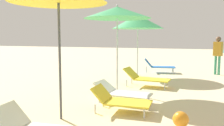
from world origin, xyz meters
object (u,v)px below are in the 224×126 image
Objects in this scene: person_walking_near at (218,51)px; umbrella_farthest at (138,22)px; lounger_farthest_shoreside at (159,66)px; lounger_third_shoreside at (120,100)px; lounger_fourth_inland at (122,92)px; lounger_fourth_shoreside at (146,78)px; umbrella_fourth at (117,13)px; beach_ball at (181,119)px.

umbrella_farthest is at bearing 140.89° from person_walking_near.
lounger_farthest_shoreside is at bearing 57.93° from umbrella_farthest.
lounger_fourth_inland is at bearing 101.44° from lounger_third_shoreside.
umbrella_farthest is at bearing 102.67° from lounger_fourth_inland.
lounger_third_shoreside is 0.86× the size of lounger_fourth_shoreside.
lounger_fourth_shoreside is at bearing 54.61° from umbrella_fourth.
umbrella_fourth reaches higher than person_walking_near.
beach_ball is (-0.90, -7.31, -0.92)m from person_walking_near.
umbrella_fourth is 1.75× the size of lounger_farthest_shoreside.
umbrella_fourth is 8.90× the size of beach_ball.
lounger_fourth_inland is 5.71m from lounger_farthest_shoreside.
lounger_third_shoreside is 0.82m from lounger_fourth_inland.
lounger_third_shoreside is 0.88× the size of lounger_farthest_shoreside.
lounger_fourth_inland is at bearing -64.14° from umbrella_fourth.
umbrella_farthest is at bearing 113.02° from beach_ball.
umbrella_fourth is (-0.83, 2.03, 2.19)m from lounger_third_shoreside.
lounger_third_shoreside is 5.83m from umbrella_farthest.
umbrella_farthest reaches higher than lounger_fourth_shoreside.
lounger_fourth_inland is at bearing -90.23° from lounger_fourth_shoreside.
lounger_third_shoreside reaches higher than lounger_fourth_inland.
umbrella_farthest is 2.50m from lounger_farthest_shoreside.
lounger_farthest_shoreside reaches higher than lounger_fourth_inland.
umbrella_fourth reaches higher than lounger_third_shoreside.
lounger_farthest_shoreside is at bearing 103.85° from beach_ball.
person_walking_near is at bearing 59.91° from lounger_fourth_shoreside.
lounger_fourth_inland is (-0.10, -2.22, -0.05)m from lounger_fourth_shoreside.
lounger_farthest_shoreside is 5.09× the size of beach_ball.
lounger_third_shoreside is 4.47× the size of beach_ball.
beach_ball is at bearing -23.87° from lounger_third_shoreside.
beach_ball is at bearing -48.58° from umbrella_fourth.
umbrella_farthest is 3.92m from person_walking_near.
lounger_fourth_shoreside is 1.07× the size of lounger_fourth_inland.
lounger_farthest_shoreside reaches higher than lounger_fourth_shoreside.
beach_ball is (2.46, -5.80, -2.25)m from umbrella_farthest.
umbrella_fourth is at bearing 117.91° from lounger_fourth_inland.
person_walking_near is (3.12, 4.80, -1.39)m from umbrella_fourth.
umbrella_fourth reaches higher than lounger_fourth_inland.
beach_ball is at bearing -66.98° from umbrella_farthest.
lounger_farthest_shoreside is (-0.33, 6.50, 0.06)m from lounger_third_shoreside.
lounger_fourth_shoreside is 0.57× the size of umbrella_farthest.
person_walking_near is 5.74× the size of beach_ball.
lounger_fourth_inland is (0.60, -1.24, -2.20)m from umbrella_fourth.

